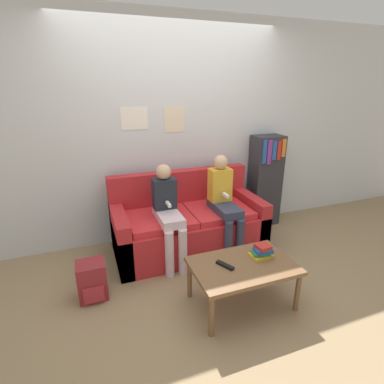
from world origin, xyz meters
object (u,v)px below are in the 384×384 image
coffee_table (243,269)px  tv_remote (225,265)px  person_right (224,201)px  backpack (92,281)px  person_left (168,211)px  couch (188,225)px  bookshelf (265,181)px

coffee_table → tv_remote: size_ratio=5.17×
person_right → backpack: 1.57m
person_left → person_right: size_ratio=0.96×
coffee_table → person_right: (0.24, 0.88, 0.27)m
coffee_table → tv_remote: 0.17m
person_left → backpack: person_left is taller
coffee_table → tv_remote: tv_remote is taller
backpack → coffee_table: bearing=-23.8°
couch → tv_remote: size_ratio=9.99×
couch → bookshelf: bookshelf is taller
coffee_table → person_right: bearing=74.5°
tv_remote → bookshelf: size_ratio=0.14×
couch → tv_remote: bearing=-92.2°
tv_remote → person_left: bearing=79.4°
bookshelf → coffee_table: bearing=-128.6°
couch → bookshelf: bearing=14.0°
backpack → person_right: bearing=12.9°
tv_remote → couch: bearing=60.8°
coffee_table → backpack: 1.35m
person_right → bookshelf: 0.99m
person_right → backpack: person_right is taller
tv_remote → person_right: bearing=37.7°
couch → person_left: bearing=-145.4°
person_left → person_right: person_right is taller
backpack → couch: bearing=25.6°
person_left → backpack: bearing=-158.0°
couch → tv_remote: (-0.04, -1.05, 0.12)m
coffee_table → person_left: person_left is taller
coffee_table → person_right: person_right is taller
person_left → bookshelf: size_ratio=0.87×
coffee_table → tv_remote: bearing=171.5°
person_right → coffee_table: bearing=-105.5°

